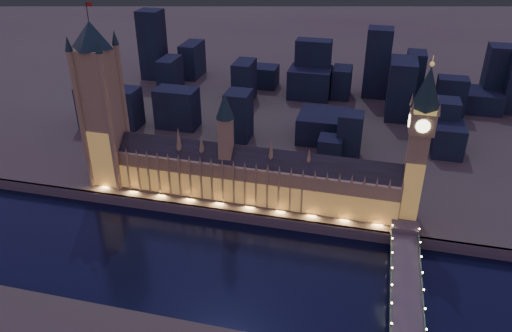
% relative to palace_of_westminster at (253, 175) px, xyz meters
% --- Properties ---
extents(ground_plane, '(2000.00, 2000.00, 0.00)m').
position_rel_palace_of_westminster_xyz_m(ground_plane, '(-0.94, -61.75, -26.37)').
color(ground_plane, black).
rests_on(ground_plane, ground).
extents(north_bank, '(2000.00, 960.00, 8.00)m').
position_rel_palace_of_westminster_xyz_m(north_bank, '(-0.94, 458.25, -22.37)').
color(north_bank, '#473834').
rests_on(north_bank, ground).
extents(embankment_wall, '(2000.00, 2.50, 8.00)m').
position_rel_palace_of_westminster_xyz_m(embankment_wall, '(-0.94, -20.75, -22.37)').
color(embankment_wall, '#4D4A44').
rests_on(embankment_wall, ground).
extents(palace_of_westminster, '(202.00, 23.68, 78.00)m').
position_rel_palace_of_westminster_xyz_m(palace_of_westminster, '(0.00, 0.00, 0.00)').
color(palace_of_westminster, '#99814F').
rests_on(palace_of_westminster, north_bank).
extents(victoria_tower, '(31.68, 31.68, 131.87)m').
position_rel_palace_of_westminster_xyz_m(victoria_tower, '(-110.94, 0.18, 47.27)').
color(victoria_tower, '#99814F').
rests_on(victoria_tower, north_bank).
extents(elizabeth_tower, '(18.00, 18.00, 111.42)m').
position_rel_palace_of_westminster_xyz_m(elizabeth_tower, '(107.06, 0.18, 43.80)').
color(elizabeth_tower, '#99814F').
rests_on(elizabeth_tower, north_bank).
extents(westminster_bridge, '(17.49, 113.00, 15.90)m').
position_rel_palace_of_westminster_xyz_m(westminster_bridge, '(105.71, -65.20, -20.38)').
color(westminster_bridge, '#4D4A44').
rests_on(westminster_bridge, ground).
extents(city_backdrop, '(462.83, 215.63, 79.39)m').
position_rel_palace_of_westminster_xyz_m(city_backdrop, '(29.54, 186.40, 4.56)').
color(city_backdrop, black).
rests_on(city_backdrop, north_bank).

